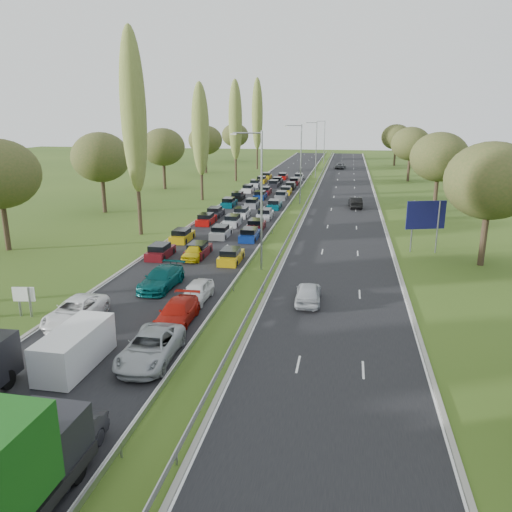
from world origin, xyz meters
The scene contains 22 objects.
ground centered at (4.50, 80.00, 0.00)m, with size 260.00×260.00×0.00m, color #2F4917.
near_carriageway centered at (-2.25, 82.50, 0.00)m, with size 10.50×215.00×0.04m, color black.
far_carriageway centered at (11.25, 82.50, 0.00)m, with size 10.50×215.00×0.04m, color black.
central_reservation centered at (4.50, 82.50, 0.55)m, with size 2.36×215.00×0.32m.
lamp_columns centered at (4.50, 78.00, 6.00)m, with size 0.18×140.18×12.00m.
poplar_row centered at (-11.50, 68.17, 12.39)m, with size 2.80×127.80×22.44m.
woodland_left centered at (-22.00, 62.63, 7.68)m, with size 8.00×166.00×11.10m.
woodland_right centered at (24.00, 66.67, 7.68)m, with size 8.00×153.00×11.10m.
traffic_queue_fill centered at (-2.27, 77.26, 0.44)m, with size 9.00×68.33×0.80m.
near_car_2 centered at (-5.51, 29.16, 0.79)m, with size 2.55×5.54×1.54m, color white.
near_car_7 centered at (-2.40, 36.64, 0.82)m, with size 2.25×5.55×1.61m, color #054F50.
near_car_8 centered at (-2.29, 45.17, 0.73)m, with size 1.68×4.18×1.42m, color gold.
near_car_9 centered at (1.47, 16.15, 0.78)m, with size 1.60×4.59×1.51m, color black.
near_car_10 centered at (1.39, 24.97, 0.82)m, with size 2.64×5.73×1.59m, color #9EA2A7.
near_car_11 centered at (1.13, 30.19, 0.77)m, with size 2.09×5.15×1.49m, color #9C1209.
near_car_12 centered at (1.17, 34.46, 0.75)m, with size 1.73×4.30×1.46m, color silver.
far_car_0 centered at (9.26, 35.53, 0.79)m, with size 1.81×4.50×1.53m, color #AEB2B8.
far_car_1 centered at (12.94, 76.06, 0.82)m, with size 1.70×4.88×1.61m, color black.
far_car_2 centered at (9.57, 134.03, 0.76)m, with size 2.44×5.30×1.47m, color slate.
white_van_rear centered at (-2.30, 23.82, 1.11)m, with size 2.11×5.39×2.17m.
info_sign centered at (-9.40, 29.48, 1.37)m, with size 1.50×0.32×2.10m.
direction_sign centered at (19.40, 51.65, 3.57)m, with size 3.85×1.29×5.20m.
Camera 1 is at (11.70, 1.27, 13.14)m, focal length 35.00 mm.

